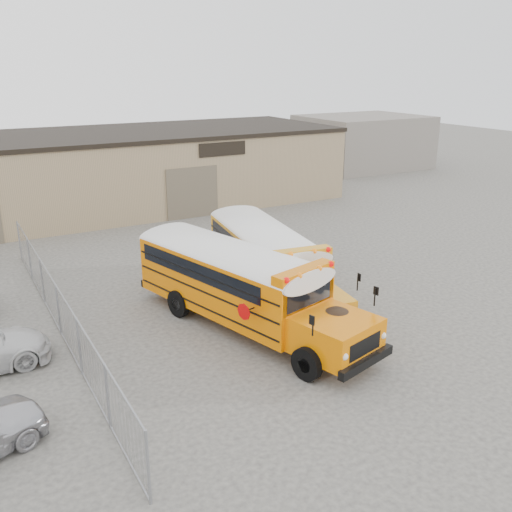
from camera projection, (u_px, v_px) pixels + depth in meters
ground at (259, 330)px, 19.56m from camera, size 120.00×120.00×0.00m
warehouse at (100, 171)px, 35.32m from camera, size 30.20×10.20×4.67m
chainlink_fence at (59, 309)px, 18.97m from camera, size 0.07×18.07×1.81m
distant_building_right at (362, 142)px, 49.80m from camera, size 10.00×8.00×4.40m
school_bus_left at (143, 243)px, 23.48m from camera, size 4.80×10.05×2.86m
school_bus_right at (225, 221)px, 27.09m from camera, size 3.63×9.59×2.74m
tarp_bundle at (336, 333)px, 17.35m from camera, size 1.26×1.26×1.72m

